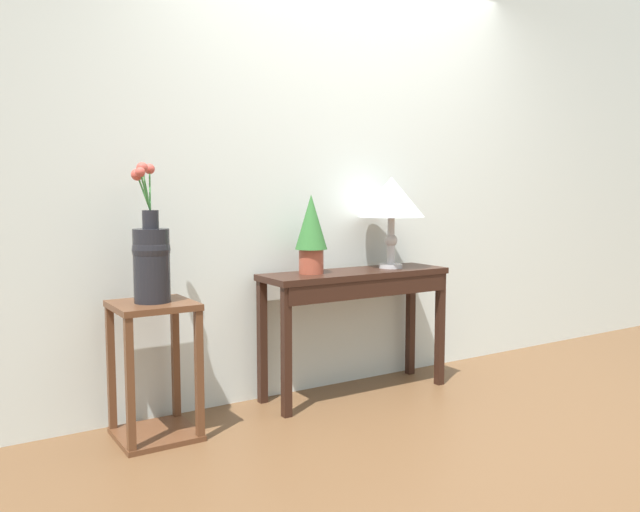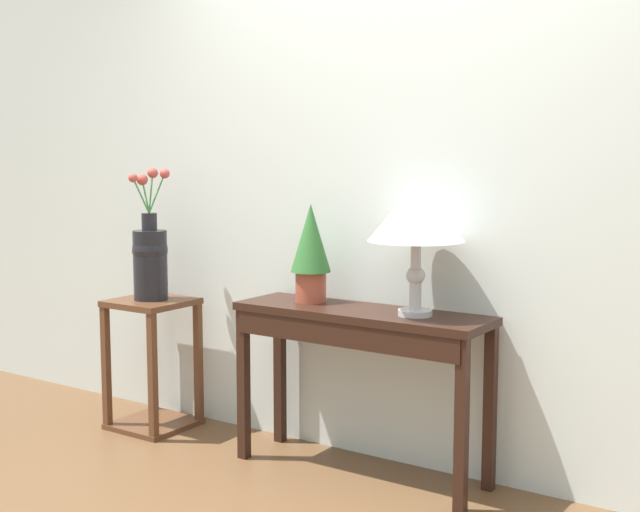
# 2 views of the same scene
# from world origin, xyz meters

# --- Properties ---
(ground_plane) EXTENTS (12.00, 12.00, 0.01)m
(ground_plane) POSITION_xyz_m (0.00, 0.00, -0.00)
(ground_plane) COLOR brown
(back_wall_with_art) EXTENTS (9.00, 0.10, 2.80)m
(back_wall_with_art) POSITION_xyz_m (0.00, 1.31, 1.40)
(back_wall_with_art) COLOR silver
(back_wall_with_art) RESTS_ON ground
(console_table) EXTENTS (1.14, 0.34, 0.73)m
(console_table) POSITION_xyz_m (-0.08, 1.02, 0.61)
(console_table) COLOR black
(console_table) RESTS_ON ground
(table_lamp) EXTENTS (0.40, 0.40, 0.54)m
(table_lamp) POSITION_xyz_m (0.18, 1.05, 1.14)
(table_lamp) COLOR #B7B7BC
(table_lamp) RESTS_ON console_table
(potted_plant_on_console) EXTENTS (0.18, 0.18, 0.44)m
(potted_plant_on_console) POSITION_xyz_m (-0.36, 1.08, 0.97)
(potted_plant_on_console) COLOR #9E4733
(potted_plant_on_console) RESTS_ON console_table
(pedestal_stand_left) EXTENTS (0.37, 0.37, 0.66)m
(pedestal_stand_left) POSITION_xyz_m (-1.29, 1.00, 0.33)
(pedestal_stand_left) COLOR #56331E
(pedestal_stand_left) RESTS_ON ground
(flower_vase_tall) EXTENTS (0.18, 0.20, 0.66)m
(flower_vase_tall) POSITION_xyz_m (-1.29, 1.00, 0.89)
(flower_vase_tall) COLOR black
(flower_vase_tall) RESTS_ON pedestal_stand_left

